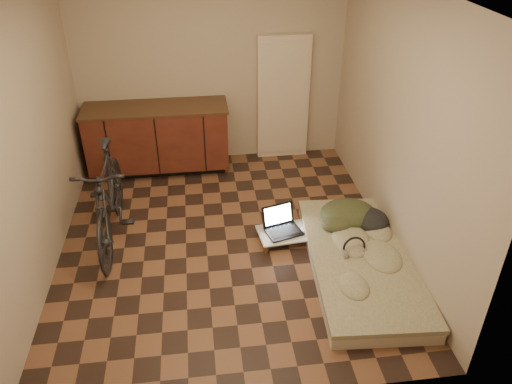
{
  "coord_description": "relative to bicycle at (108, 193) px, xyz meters",
  "views": [
    {
      "loc": [
        -0.24,
        -4.37,
        3.31
      ],
      "look_at": [
        0.34,
        0.07,
        0.55
      ],
      "focal_mm": 35.0,
      "sensor_mm": 36.0,
      "label": 1
    }
  ],
  "objects": [
    {
      "name": "room_shell",
      "position": [
        1.2,
        -0.2,
        0.72
      ],
      "size": [
        3.5,
        4.0,
        2.6
      ],
      "color": "brown",
      "rests_on": "ground"
    },
    {
      "name": "mouse",
      "position": [
        2.05,
        -0.29,
        -0.46
      ],
      "size": [
        0.11,
        0.13,
        0.04
      ],
      "primitive_type": "ellipsoid",
      "rotation": [
        0.0,
        0.0,
        0.5
      ],
      "color": "white",
      "rests_on": "lap_desk"
    },
    {
      "name": "lap_desk",
      "position": [
        1.85,
        -0.27,
        -0.49
      ],
      "size": [
        0.65,
        0.46,
        0.1
      ],
      "rotation": [
        0.0,
        0.0,
        0.1
      ],
      "color": "brown",
      "rests_on": "ground"
    },
    {
      "name": "laptop",
      "position": [
        1.81,
        -0.23,
        -0.42
      ],
      "size": [
        0.44,
        0.42,
        0.25
      ],
      "rotation": [
        0.0,
        0.0,
        0.27
      ],
      "color": "black",
      "rests_on": "lap_desk"
    },
    {
      "name": "appliance_panel",
      "position": [
        2.15,
        1.74,
        0.27
      ],
      "size": [
        0.7,
        0.1,
        1.7
      ],
      "primitive_type": "cube",
      "color": "beige",
      "rests_on": "ground"
    },
    {
      "name": "cabinets",
      "position": [
        0.45,
        1.51,
        -0.11
      ],
      "size": [
        1.84,
        0.62,
        0.91
      ],
      "color": "black",
      "rests_on": "ground"
    },
    {
      "name": "clothing_pile",
      "position": [
        2.6,
        -0.24,
        -0.27
      ],
      "size": [
        0.69,
        0.59,
        0.26
      ],
      "primitive_type": null,
      "rotation": [
        0.0,
        0.0,
        -0.07
      ],
      "color": "#343A22",
      "rests_on": "futon"
    },
    {
      "name": "bicycle",
      "position": [
        0.0,
        0.0,
        0.0
      ],
      "size": [
        0.53,
        1.79,
        1.16
      ],
      "primitive_type": "imported",
      "rotation": [
        0.0,
        0.0,
        0.0
      ],
      "color": "black",
      "rests_on": "ground"
    },
    {
      "name": "headphones",
      "position": [
        2.43,
        -0.82,
        -0.31
      ],
      "size": [
        0.28,
        0.26,
        0.17
      ],
      "primitive_type": null,
      "rotation": [
        0.0,
        0.0,
        0.07
      ],
      "color": "black",
      "rests_on": "futon"
    },
    {
      "name": "futon",
      "position": [
        2.5,
        -0.84,
        -0.49
      ],
      "size": [
        1.13,
        2.12,
        0.18
      ],
      "rotation": [
        0.0,
        0.0,
        -0.07
      ],
      "color": "beige",
      "rests_on": "ground"
    }
  ]
}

